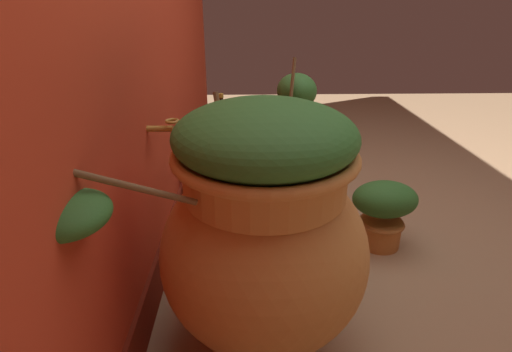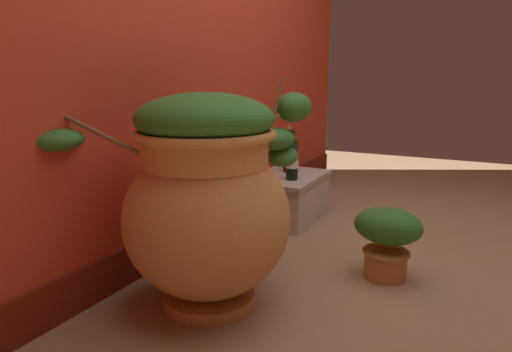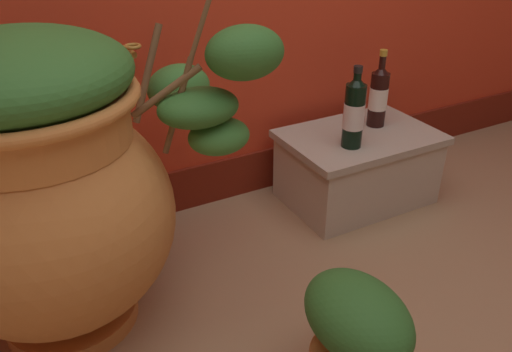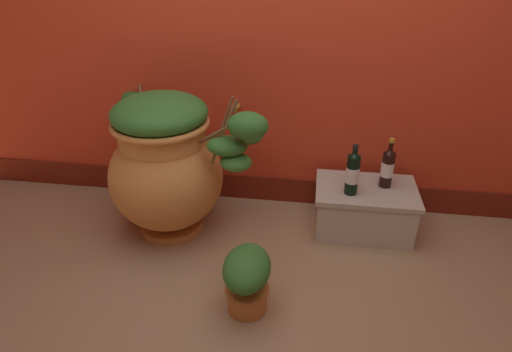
{
  "view_description": "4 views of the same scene",
  "coord_description": "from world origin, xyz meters",
  "px_view_note": "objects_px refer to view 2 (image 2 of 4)",
  "views": [
    {
      "loc": [
        -1.73,
        0.72,
        1.15
      ],
      "look_at": [
        -0.11,
        0.67,
        0.43
      ],
      "focal_mm": 27.76,
      "sensor_mm": 36.0,
      "label": 1
    },
    {
      "loc": [
        -2.07,
        -0.31,
        0.94
      ],
      "look_at": [
        0.09,
        0.81,
        0.4
      ],
      "focal_mm": 30.81,
      "sensor_mm": 36.0,
      "label": 2
    },
    {
      "loc": [
        -0.7,
        -0.67,
        1.18
      ],
      "look_at": [
        0.02,
        0.67,
        0.33
      ],
      "focal_mm": 36.53,
      "sensor_mm": 36.0,
      "label": 3
    },
    {
      "loc": [
        0.24,
        -1.55,
        1.66
      ],
      "look_at": [
        -0.09,
        0.78,
        0.36
      ],
      "focal_mm": 30.46,
      "sensor_mm": 36.0,
      "label": 4
    }
  ],
  "objects_px": {
    "terracotta_urn": "(209,196)",
    "wine_bottle_left": "(292,157)",
    "potted_shrub": "(387,238)",
    "wine_bottle_middle": "(289,153)"
  },
  "relations": [
    {
      "from": "terracotta_urn",
      "to": "wine_bottle_left",
      "type": "xyz_separation_m",
      "value": [
        1.1,
        0.09,
        -0.02
      ]
    },
    {
      "from": "potted_shrub",
      "to": "wine_bottle_left",
      "type": "bearing_deg",
      "value": 54.06
    },
    {
      "from": "terracotta_urn",
      "to": "potted_shrub",
      "type": "distance_m",
      "value": 0.89
    },
    {
      "from": "terracotta_urn",
      "to": "potted_shrub",
      "type": "bearing_deg",
      "value": -46.98
    },
    {
      "from": "potted_shrub",
      "to": "wine_bottle_middle",
      "type": "bearing_deg",
      "value": 48.56
    },
    {
      "from": "terracotta_urn",
      "to": "wine_bottle_middle",
      "type": "xyz_separation_m",
      "value": [
        1.31,
        0.21,
        -0.03
      ]
    },
    {
      "from": "wine_bottle_left",
      "to": "wine_bottle_middle",
      "type": "bearing_deg",
      "value": 28.37
    },
    {
      "from": "potted_shrub",
      "to": "terracotta_urn",
      "type": "bearing_deg",
      "value": 133.02
    },
    {
      "from": "wine_bottle_middle",
      "to": "potted_shrub",
      "type": "xyz_separation_m",
      "value": [
        -0.73,
        -0.83,
        -0.24
      ]
    },
    {
      "from": "wine_bottle_middle",
      "to": "potted_shrub",
      "type": "distance_m",
      "value": 1.13
    }
  ]
}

